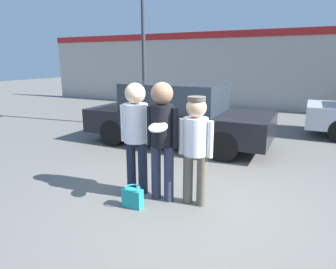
{
  "coord_description": "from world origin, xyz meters",
  "views": [
    {
      "loc": [
        1.64,
        -4.05,
        2.12
      ],
      "look_at": [
        -0.3,
        0.03,
        1.0
      ],
      "focal_mm": 32.0,
      "sensor_mm": 36.0,
      "label": 1
    }
  ],
  "objects_px": {
    "person_left": "(136,128)",
    "person_right": "(196,141)",
    "person_middle_with_frisbee": "(162,131)",
    "parked_car_near": "(177,114)",
    "handbag": "(133,197)"
  },
  "relations": [
    {
      "from": "person_left",
      "to": "handbag",
      "type": "xyz_separation_m",
      "value": [
        0.22,
        -0.5,
        -0.94
      ]
    },
    {
      "from": "person_middle_with_frisbee",
      "to": "handbag",
      "type": "distance_m",
      "value": 1.08
    },
    {
      "from": "person_left",
      "to": "handbag",
      "type": "height_order",
      "value": "person_left"
    },
    {
      "from": "person_middle_with_frisbee",
      "to": "person_right",
      "type": "distance_m",
      "value": 0.52
    },
    {
      "from": "person_middle_with_frisbee",
      "to": "person_left",
      "type": "bearing_deg",
      "value": 171.18
    },
    {
      "from": "parked_car_near",
      "to": "handbag",
      "type": "distance_m",
      "value": 3.66
    },
    {
      "from": "parked_car_near",
      "to": "handbag",
      "type": "relative_size",
      "value": 14.41
    },
    {
      "from": "person_middle_with_frisbee",
      "to": "person_right",
      "type": "xyz_separation_m",
      "value": [
        0.5,
        0.08,
        -0.12
      ]
    },
    {
      "from": "person_left",
      "to": "person_right",
      "type": "relative_size",
      "value": 1.1
    },
    {
      "from": "person_middle_with_frisbee",
      "to": "person_right",
      "type": "height_order",
      "value": "person_middle_with_frisbee"
    },
    {
      "from": "person_left",
      "to": "person_middle_with_frisbee",
      "type": "distance_m",
      "value": 0.51
    },
    {
      "from": "person_right",
      "to": "handbag",
      "type": "xyz_separation_m",
      "value": [
        -0.78,
        -0.51,
        -0.82
      ]
    },
    {
      "from": "person_right",
      "to": "handbag",
      "type": "distance_m",
      "value": 1.25
    },
    {
      "from": "person_right",
      "to": "parked_car_near",
      "type": "distance_m",
      "value": 3.41
    },
    {
      "from": "parked_car_near",
      "to": "person_middle_with_frisbee",
      "type": "bearing_deg",
      "value": -70.22
    }
  ]
}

